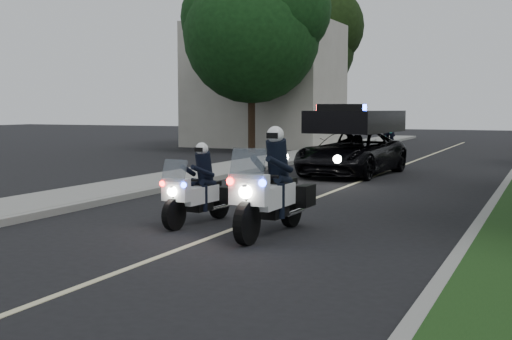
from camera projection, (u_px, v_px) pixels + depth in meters
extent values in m
plane|color=black|center=(183.00, 248.00, 10.38)|extent=(120.00, 120.00, 0.00)
cube|color=gray|center=(504.00, 187.00, 17.75)|extent=(0.20, 60.00, 0.15)
cube|color=gray|center=(233.00, 174.00, 21.13)|extent=(0.20, 60.00, 0.15)
cube|color=gray|center=(203.00, 173.00, 21.58)|extent=(2.00, 60.00, 0.16)
cube|color=#A8A396|center=(265.00, 85.00, 37.74)|extent=(8.00, 6.00, 7.00)
cube|color=#BFB78C|center=(357.00, 183.00, 19.44)|extent=(0.12, 50.00, 0.01)
imported|color=black|center=(351.00, 175.00, 21.72)|extent=(2.84, 5.33, 2.50)
imported|color=black|center=(389.00, 151.00, 33.91)|extent=(0.82, 1.91, 0.97)
imported|color=black|center=(389.00, 151.00, 33.91)|extent=(0.65, 0.45, 1.75)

